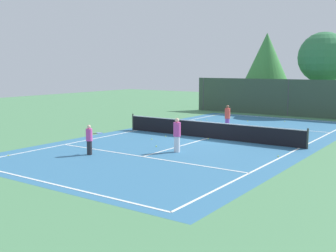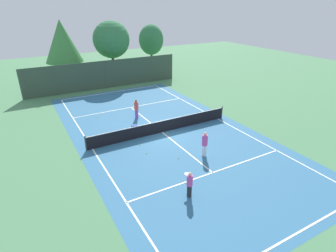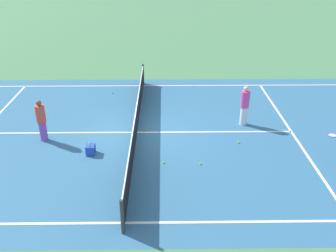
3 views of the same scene
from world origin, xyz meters
name	(u,v)px [view 1 (image 1 of 3)]	position (x,y,z in m)	size (l,w,h in m)	color
ground_plane	(209,138)	(0.00, 0.00, 0.00)	(80.00, 80.00, 0.00)	#4C8456
court_surface	(209,138)	(0.00, 0.00, 0.00)	(13.00, 25.00, 0.01)	teal
tennis_net	(209,130)	(0.00, 0.00, 0.51)	(11.90, 0.10, 1.10)	#333833
perimeter_fence	(288,98)	(0.00, 14.00, 1.60)	(18.00, 0.12, 3.20)	#384C3D
tree_0	(324,58)	(2.04, 17.00, 5.07)	(4.50, 4.50, 7.34)	brown
tree_2	(267,58)	(-3.62, 17.82, 5.13)	(4.31, 4.31, 7.56)	brown
player_0	(227,117)	(-0.59, 3.62, 0.87)	(0.36, 0.36, 1.70)	purple
player_1	(177,135)	(0.73, -4.52, 0.89)	(0.37, 0.37, 1.73)	silver
player_2	(90,139)	(-2.42, -7.50, 0.76)	(0.55, 0.89, 1.48)	#232328
ball_crate	(198,130)	(-1.68, 1.60, 0.18)	(0.39, 0.31, 0.43)	blue
tennis_ball_0	(152,139)	(-2.48, -2.40, 0.03)	(0.07, 0.07, 0.07)	#CCE533
tennis_ball_1	(214,115)	(-5.34, 10.47, 0.03)	(0.07, 0.07, 0.07)	#CCE533
tennis_ball_2	(8,155)	(-5.42, -10.00, 0.03)	(0.07, 0.07, 0.07)	#CCE533
tennis_ball_3	(208,139)	(0.20, -0.39, 0.03)	(0.07, 0.07, 0.07)	#CCE533
tennis_ball_4	(285,121)	(1.14, 10.07, 0.03)	(0.07, 0.07, 0.07)	#CCE533
tennis_ball_5	(207,120)	(-4.38, 7.46, 0.03)	(0.07, 0.07, 0.07)	#CCE533
tennis_ball_6	(232,118)	(-3.37, 9.95, 0.03)	(0.07, 0.07, 0.07)	#CCE533
tennis_ball_7	(156,146)	(-0.93, -4.04, 0.03)	(0.07, 0.07, 0.07)	#CCE533
tennis_ball_8	(248,121)	(-1.31, 8.55, 0.03)	(0.07, 0.07, 0.07)	#CCE533
tennis_ball_9	(278,156)	(5.34, -2.71, 0.03)	(0.07, 0.07, 0.07)	#CCE533
tennis_ball_10	(202,123)	(-3.64, 5.52, 0.03)	(0.07, 0.07, 0.07)	#CCE533
tennis_ball_11	(201,121)	(-4.36, 6.53, 0.03)	(0.07, 0.07, 0.07)	#CCE533
tennis_ball_12	(166,136)	(-2.39, -1.10, 0.03)	(0.07, 0.07, 0.07)	#CCE533
tennis_ball_13	(289,141)	(4.42, 1.53, 0.03)	(0.07, 0.07, 0.07)	#CCE533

